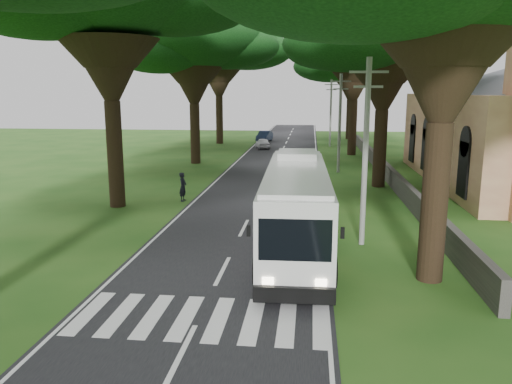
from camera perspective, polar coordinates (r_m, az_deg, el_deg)
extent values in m
plane|color=#1F4A15|center=(17.11, -5.03, -11.35)|extent=(140.00, 140.00, 0.00)
cube|color=black|center=(41.12, 1.76, 2.19)|extent=(8.00, 120.00, 0.04)
cube|color=silver|center=(15.33, -6.53, -14.20)|extent=(8.00, 3.00, 0.01)
cube|color=#383533|center=(40.34, 14.51, 2.50)|extent=(0.35, 50.00, 1.20)
cylinder|color=gray|center=(21.74, 12.38, 4.27)|extent=(0.24, 0.24, 8.00)
cube|color=gray|center=(21.60, 12.78, 13.25)|extent=(1.60, 0.10, 0.10)
cube|color=gray|center=(21.59, 12.71, 11.66)|extent=(1.20, 0.10, 0.10)
cylinder|color=gray|center=(41.61, 9.54, 7.68)|extent=(0.24, 0.24, 8.00)
cube|color=gray|center=(41.53, 9.70, 12.37)|extent=(1.60, 0.10, 0.10)
cube|color=gray|center=(41.53, 9.67, 11.54)|extent=(1.20, 0.10, 0.10)
cylinder|color=gray|center=(61.56, 8.53, 8.88)|extent=(0.24, 0.24, 8.00)
cube|color=gray|center=(61.51, 8.62, 12.05)|extent=(1.60, 0.10, 0.10)
cube|color=gray|center=(61.50, 8.61, 11.49)|extent=(1.20, 0.10, 0.10)
cylinder|color=black|center=(29.86, -15.81, 4.14)|extent=(0.90, 0.90, 6.08)
cone|color=black|center=(29.68, -16.34, 13.64)|extent=(3.20, 3.20, 3.80)
cylinder|color=black|center=(46.86, -6.97, 6.62)|extent=(0.90, 0.90, 5.49)
cone|color=black|center=(46.70, -7.11, 12.31)|extent=(3.20, 3.20, 3.80)
ellipsoid|color=black|center=(46.92, -7.23, 16.96)|extent=(12.81, 12.81, 5.38)
cylinder|color=black|center=(64.63, -4.19, 8.19)|extent=(0.90, 0.90, 5.97)
cone|color=black|center=(64.54, -4.26, 12.53)|extent=(3.20, 3.20, 3.80)
ellipsoid|color=black|center=(64.77, -4.32, 16.42)|extent=(15.39, 15.39, 6.47)
cylinder|color=black|center=(18.39, 19.71, -1.25)|extent=(0.90, 0.90, 5.58)
cone|color=black|center=(18.01, 20.74, 13.47)|extent=(3.20, 3.20, 3.80)
cylinder|color=black|center=(36.00, 13.98, 4.81)|extent=(0.90, 0.90, 5.33)
cone|color=black|center=(35.79, 14.33, 12.08)|extent=(3.20, 3.20, 3.80)
ellipsoid|color=black|center=(36.04, 14.63, 17.84)|extent=(12.42, 12.42, 5.21)
cylinder|color=black|center=(53.76, 10.95, 7.25)|extent=(0.90, 0.90, 5.75)
cone|color=black|center=(53.64, 11.15, 12.34)|extent=(3.20, 3.20, 3.80)
ellipsoid|color=black|center=(53.88, 11.33, 16.74)|extent=(12.87, 12.87, 5.41)
cylinder|color=black|center=(71.76, 10.62, 8.14)|extent=(0.90, 0.90, 5.44)
cone|color=black|center=(71.66, 10.76, 11.82)|extent=(3.20, 3.20, 3.80)
ellipsoid|color=black|center=(71.80, 10.87, 14.81)|extent=(14.38, 14.38, 6.04)
cube|color=silver|center=(20.87, 4.61, -1.57)|extent=(2.79, 12.08, 2.96)
cube|color=black|center=(21.08, 4.64, -0.26)|extent=(2.80, 9.88, 1.10)
cube|color=black|center=(21.24, 4.55, -5.33)|extent=(2.83, 12.12, 0.35)
cube|color=red|center=(21.04, 4.58, -3.37)|extent=(2.81, 10.88, 0.18)
cube|color=silver|center=(20.58, 4.68, 2.60)|extent=(2.58, 11.47, 0.18)
cylinder|color=black|center=(17.47, 0.29, -8.87)|extent=(0.38, 1.11, 1.10)
cylinder|color=black|center=(17.46, 8.61, -9.02)|extent=(0.38, 1.11, 1.10)
cylinder|color=black|center=(24.93, 1.74, -2.64)|extent=(0.38, 1.11, 1.10)
cylinder|color=black|center=(24.93, 7.50, -2.74)|extent=(0.38, 1.11, 1.10)
imported|color=silver|center=(58.76, 0.78, 5.60)|extent=(2.20, 3.78, 1.21)
imported|color=#212E4E|center=(67.24, 0.98, 6.41)|extent=(2.02, 4.33, 1.37)
imported|color=black|center=(30.79, -8.35, 0.59)|extent=(0.49, 0.69, 1.77)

